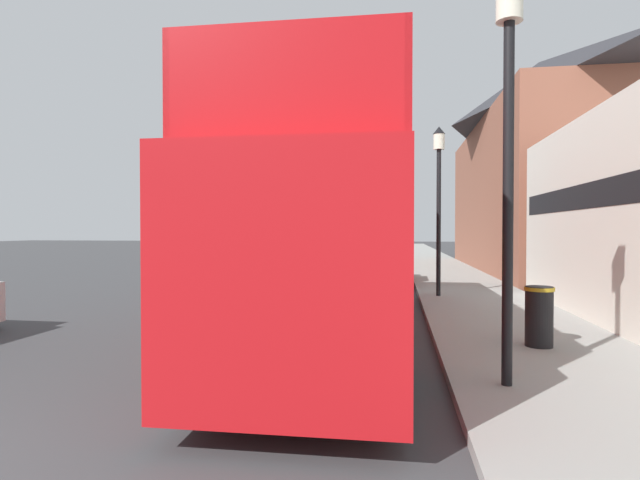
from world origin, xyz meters
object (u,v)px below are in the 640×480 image
Objects in this scene: lamp_post_nearest at (509,101)px; lamp_post_second at (439,180)px; parked_car_ahead_of_bus at (385,267)px; litter_bin at (539,315)px; tour_bus at (341,241)px.

lamp_post_second is at bearing 90.83° from lamp_post_nearest.
parked_car_ahead_of_bus is 5.42m from lamp_post_second.
parked_car_ahead_of_bus reaches higher than litter_bin.
parked_car_ahead_of_bus is at bearing 85.33° from tour_bus.
tour_bus reaches higher than litter_bin.
lamp_post_nearest is at bearing -80.63° from parked_car_ahead_of_bus.
parked_car_ahead_of_bus is 10.97m from litter_bin.
parked_car_ahead_of_bus is (0.69, 9.25, -1.19)m from tour_bus.
tour_bus is at bearing -115.25° from lamp_post_second.
lamp_post_nearest reaches higher than parked_car_ahead_of_bus.
lamp_post_nearest is at bearing -89.17° from lamp_post_second.
litter_bin is (1.11, -6.33, -2.88)m from lamp_post_second.
lamp_post_nearest is at bearing -56.03° from tour_bus.
lamp_post_second is (2.34, 4.97, 1.69)m from tour_bus.
litter_bin is (2.76, -10.61, 0.00)m from parked_car_ahead_of_bus.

